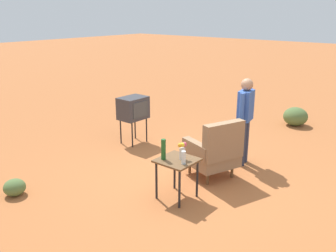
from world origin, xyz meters
name	(u,v)px	position (x,y,z in m)	size (l,w,h in m)	color
ground_plane	(198,176)	(0.00, 0.00, 0.00)	(60.00, 60.00, 0.00)	#AD6033
armchair	(215,151)	(-0.14, 0.24, 0.50)	(0.98, 0.99, 1.06)	brown
side_table	(177,165)	(0.85, 0.19, 0.55)	(0.56, 0.56, 0.64)	black
tv_on_stand	(133,108)	(-0.52, -2.10, 0.78)	(0.61, 0.46, 1.03)	black
person_standing	(245,116)	(-1.02, 0.32, 0.94)	(0.56, 0.29, 1.64)	#2D3347
bottle_short_clear	(184,158)	(0.92, 0.37, 0.74)	(0.06, 0.06, 0.20)	silver
bottle_wine_green	(163,149)	(0.97, 0.03, 0.80)	(0.07, 0.07, 0.32)	#1E5623
flower_vase	(182,150)	(0.79, 0.24, 0.79)	(0.15, 0.10, 0.27)	silver
shrub_near	(295,116)	(-4.05, 0.16, 0.23)	(0.60, 0.60, 0.47)	#516B38
shrub_mid	(15,187)	(2.42, -1.84, 0.13)	(0.34, 0.34, 0.26)	#516B38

